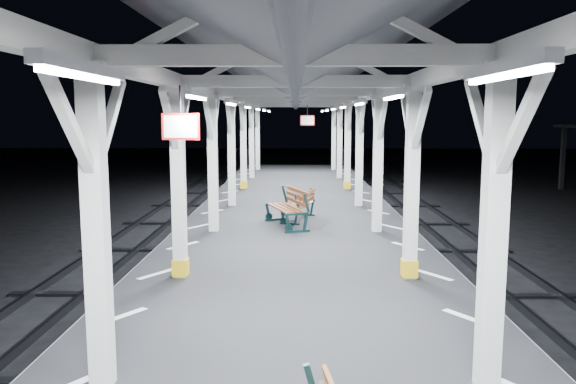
{
  "coord_description": "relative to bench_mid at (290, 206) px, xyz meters",
  "views": [
    {
      "loc": [
        0.02,
        -7.54,
        3.8
      ],
      "look_at": [
        -0.15,
        4.31,
        2.2
      ],
      "focal_mm": 35.0,
      "sensor_mm": 36.0,
      "label": 1
    }
  ],
  "objects": [
    {
      "name": "hazard_stripes_left",
      "position": [
        -2.32,
        -6.65,
        -0.51
      ],
      "size": [
        1.0,
        48.0,
        0.01
      ],
      "primitive_type": "cube",
      "color": "silver",
      "rests_on": "platform"
    },
    {
      "name": "bench_mid",
      "position": [
        0.0,
        0.0,
        0.0
      ],
      "size": [
        1.19,
        1.88,
        0.96
      ],
      "rotation": [
        0.0,
        0.0,
        0.34
      ],
      "color": "#102C2D",
      "rests_on": "platform"
    },
    {
      "name": "platform",
      "position": [
        0.13,
        -6.65,
        -1.01
      ],
      "size": [
        6.0,
        50.0,
        1.0
      ],
      "primitive_type": "cube",
      "color": "black",
      "rests_on": "ground"
    },
    {
      "name": "canopy",
      "position": [
        0.13,
        -6.68,
        3.06
      ],
      "size": [
        5.4,
        49.0,
        4.65
      ],
      "color": "silver",
      "rests_on": "platform"
    },
    {
      "name": "bench_far",
      "position": [
        0.29,
        0.84,
        -0.08
      ],
      "size": [
        0.97,
        1.58,
        0.8
      ],
      "rotation": [
        0.0,
        0.0,
        -0.31
      ],
      "color": "#102C2D",
      "rests_on": "platform"
    },
    {
      "name": "hazard_stripes_right",
      "position": [
        2.58,
        -6.65,
        -0.51
      ],
      "size": [
        1.0,
        48.0,
        0.01
      ],
      "primitive_type": "cube",
      "color": "silver",
      "rests_on": "platform"
    }
  ]
}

